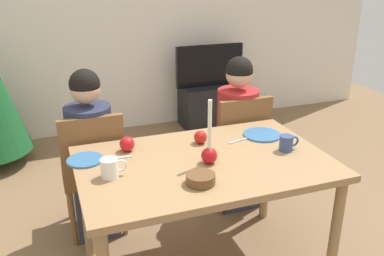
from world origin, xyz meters
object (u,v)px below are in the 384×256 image
at_px(chair_left, 93,167).
at_px(person_right_child, 237,136).
at_px(bowl_walnuts, 201,179).
at_px(tv, 210,65).
at_px(person_left_child, 92,158).
at_px(candle_centerpiece, 209,151).
at_px(apple_near_candle, 127,144).
at_px(plate_right, 262,135).
at_px(mug_right, 287,143).
at_px(dining_table, 204,173).
at_px(mug_left, 110,168).
at_px(chair_right, 238,145).
at_px(tv_stand, 209,105).
at_px(apple_by_left_plate, 200,137).
at_px(plate_left, 85,160).

xyz_separation_m(chair_left, person_right_child, (1.07, 0.03, 0.06)).
bearing_deg(bowl_walnuts, tv, 66.73).
distance_m(person_left_child, candle_centerpiece, 0.92).
bearing_deg(apple_near_candle, bowl_walnuts, -62.74).
bearing_deg(apple_near_candle, plate_right, -4.29).
relative_size(person_left_child, tv, 1.48).
bearing_deg(mug_right, chair_left, 148.37).
xyz_separation_m(person_right_child, mug_right, (-0.01, -0.68, 0.23)).
bearing_deg(dining_table, tv, 66.98).
distance_m(dining_table, mug_left, 0.54).
xyz_separation_m(dining_table, person_left_child, (-0.55, 0.64, -0.10)).
relative_size(person_right_child, plate_right, 4.90).
distance_m(chair_right, person_right_child, 0.07).
height_order(person_right_child, tv_stand, person_right_child).
height_order(person_right_child, apple_by_left_plate, person_right_child).
bearing_deg(candle_centerpiece, plate_right, 27.89).
bearing_deg(dining_table, chair_left, 132.27).
xyz_separation_m(plate_right, mug_left, (-1.01, -0.22, 0.05)).
height_order(chair_right, tv, tv).
bearing_deg(bowl_walnuts, mug_left, 151.54).
height_order(chair_left, chair_right, same).
xyz_separation_m(candle_centerpiece, mug_right, (0.49, -0.00, -0.03)).
height_order(tv, mug_right, tv).
height_order(apple_near_candle, apple_by_left_plate, apple_near_candle).
bearing_deg(apple_by_left_plate, candle_centerpiece, -101.16).
xyz_separation_m(person_left_child, plate_left, (-0.07, -0.42, 0.19)).
bearing_deg(dining_table, mug_left, -178.14).
bearing_deg(chair_right, apple_by_left_plate, -140.01).
bearing_deg(chair_left, tv, 47.90).
bearing_deg(plate_left, candle_centerpiece, -22.22).
bearing_deg(mug_left, person_right_child, 32.25).
distance_m(person_left_child, bowl_walnuts, 1.00).
xyz_separation_m(dining_table, mug_left, (-0.52, -0.02, 0.13)).
relative_size(tv, candle_centerpiece, 2.17).
distance_m(chair_right, plate_right, 0.47).
relative_size(tv_stand, apple_by_left_plate, 7.95).
relative_size(chair_left, tv, 1.14).
distance_m(plate_right, bowl_walnuts, 0.74).
bearing_deg(plate_right, apple_by_left_plate, 176.87).
xyz_separation_m(person_right_child, plate_right, (-0.04, -0.43, 0.19)).
height_order(chair_left, candle_centerpiece, candle_centerpiece).
relative_size(candle_centerpiece, apple_near_candle, 4.13).
xyz_separation_m(plate_left, mug_right, (1.13, -0.26, 0.04)).
relative_size(apple_near_candle, apple_by_left_plate, 1.10).
distance_m(plate_right, mug_right, 0.25).
relative_size(dining_table, person_left_child, 1.19).
bearing_deg(tv, apple_by_left_plate, -113.76).
relative_size(person_left_child, plate_left, 5.79).
bearing_deg(candle_centerpiece, bowl_walnuts, -122.60).
height_order(tv_stand, tv, tv).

